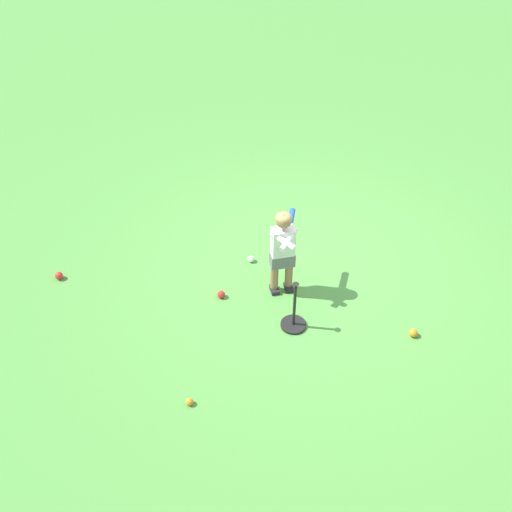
{
  "coord_description": "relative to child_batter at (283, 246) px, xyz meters",
  "views": [
    {
      "loc": [
        -5.29,
        -0.57,
        4.62
      ],
      "look_at": [
        -0.47,
        0.5,
        0.45
      ],
      "focal_mm": 40.31,
      "sensor_mm": 36.0,
      "label": 1
    }
  ],
  "objects": [
    {
      "name": "batting_tee",
      "position": [
        -0.55,
        -0.23,
        -0.55
      ],
      "size": [
        0.28,
        0.28,
        0.62
      ],
      "color": "black",
      "rests_on": "ground"
    },
    {
      "name": "play_ball_by_bucket",
      "position": [
        -0.29,
        0.65,
        -0.61
      ],
      "size": [
        0.09,
        0.09,
        0.09
      ],
      "primitive_type": "sphere",
      "color": "red",
      "rests_on": "ground"
    },
    {
      "name": "ground_plane",
      "position": [
        0.46,
        -0.19,
        -0.65
      ],
      "size": [
        40.0,
        40.0,
        0.0
      ],
      "primitive_type": "plane",
      "color": "#519942"
    },
    {
      "name": "play_ball_midfield",
      "position": [
        -0.4,
        2.61,
        -0.6
      ],
      "size": [
        0.09,
        0.09,
        0.09
      ],
      "primitive_type": "sphere",
      "color": "red",
      "rests_on": "ground"
    },
    {
      "name": "child_batter",
      "position": [
        0.0,
        0.0,
        0.0
      ],
      "size": [
        0.64,
        0.32,
        1.08
      ],
      "color": "#232328",
      "rests_on": "ground"
    },
    {
      "name": "play_ball_far_left",
      "position": [
        -1.77,
        0.57,
        -0.61
      ],
      "size": [
        0.07,
        0.07,
        0.07
      ],
      "primitive_type": "sphere",
      "color": "orange",
      "rests_on": "ground"
    },
    {
      "name": "play_ball_far_right",
      "position": [
        -0.42,
        -1.51,
        -0.6
      ],
      "size": [
        0.09,
        0.09,
        0.09
      ],
      "primitive_type": "sphere",
      "color": "orange",
      "rests_on": "ground"
    },
    {
      "name": "play_ball_center_lawn",
      "position": [
        0.4,
        0.46,
        -0.61
      ],
      "size": [
        0.08,
        0.08,
        0.08
      ],
      "primitive_type": "sphere",
      "color": "white",
      "rests_on": "ground"
    }
  ]
}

